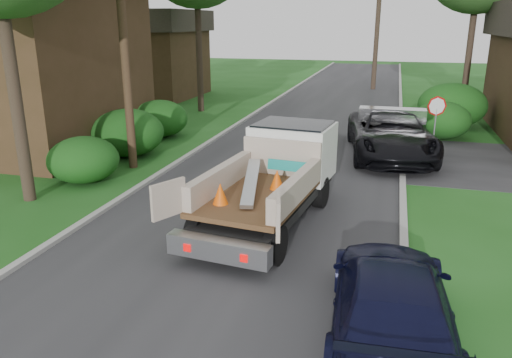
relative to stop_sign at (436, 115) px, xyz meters
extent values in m
plane|color=#1B4F16|center=(-5.20, -9.00, -1.78)|extent=(120.00, 120.00, 0.00)
cube|color=#28282B|center=(-5.20, 1.00, -1.77)|extent=(8.00, 90.00, 0.02)
cube|color=#9E9E99|center=(-9.30, 1.00, -1.72)|extent=(0.20, 90.00, 0.12)
cube|color=#9E9E99|center=(-1.10, 1.00, -1.72)|extent=(0.20, 90.00, 0.12)
cylinder|color=slate|center=(0.00, 0.00, -0.78)|extent=(0.06, 0.06, 2.00)
cylinder|color=#B20A0A|center=(0.00, 0.00, 0.32)|extent=(0.71, 0.32, 0.76)
cylinder|color=#382619|center=(-10.70, -4.00, 3.22)|extent=(0.30, 0.30, 10.00)
cube|color=#3D2B19|center=(-17.20, -2.00, 1.47)|extent=(9.00, 8.00, 6.50)
cube|color=#3D2B19|center=(-18.70, 13.00, 0.47)|extent=(7.00, 7.00, 4.50)
cube|color=#332B26|center=(-18.70, 13.00, 3.42)|extent=(7.56, 7.56, 1.40)
cube|color=#332B26|center=(-18.70, 13.00, 4.12)|extent=(1.05, 7.56, 0.20)
ellipsoid|color=#0F4513|center=(-11.40, -6.00, -1.01)|extent=(2.34, 2.34, 1.53)
ellipsoid|color=#0F4513|center=(-11.70, -2.50, -0.84)|extent=(2.86, 2.86, 1.87)
ellipsoid|color=#0F4513|center=(-12.00, 1.00, -0.93)|extent=(2.60, 2.60, 1.70)
ellipsoid|color=#0F4513|center=(0.60, 4.00, -0.93)|extent=(2.60, 2.60, 1.70)
ellipsoid|color=#0F4513|center=(1.30, 7.00, -0.67)|extent=(3.38, 3.38, 2.21)
cylinder|color=#2D2119|center=(-12.00, -8.00, 2.22)|extent=(0.36, 0.36, 8.00)
cylinder|color=#2D2119|center=(-12.70, 8.00, 2.72)|extent=(0.36, 0.36, 9.00)
cylinder|color=#2D2119|center=(2.30, 11.00, 2.47)|extent=(0.36, 0.36, 8.50)
cylinder|color=#2D2119|center=(-19.20, 4.00, 2.72)|extent=(0.36, 0.36, 9.00)
cylinder|color=#2D2119|center=(-3.20, 21.00, 3.72)|extent=(0.36, 0.36, 11.00)
cylinder|color=black|center=(-5.34, -6.08, -1.32)|extent=(0.41, 0.94, 0.91)
cylinder|color=black|center=(-3.43, -6.30, -1.32)|extent=(0.41, 0.94, 0.91)
cylinder|color=black|center=(-5.79, -9.90, -1.32)|extent=(0.41, 0.94, 0.91)
cylinder|color=black|center=(-3.88, -10.12, -1.32)|extent=(0.41, 0.94, 0.91)
cube|color=black|center=(-4.60, -8.00, -1.15)|extent=(2.69, 6.06, 0.24)
cube|color=white|center=(-4.35, -5.89, -0.26)|extent=(2.42, 2.07, 1.57)
cube|color=black|center=(-4.35, -5.89, 0.30)|extent=(2.25, 1.90, 0.56)
cube|color=#472D19|center=(-4.68, -8.70, -0.77)|extent=(2.63, 3.88, 0.12)
cube|color=beige|center=(-4.47, -6.90, -0.21)|extent=(2.22, 0.36, 1.01)
cube|color=beige|center=(-5.69, -8.59, -0.41)|extent=(0.65, 3.44, 0.61)
cube|color=beige|center=(-3.68, -8.82, -0.41)|extent=(0.65, 3.44, 0.61)
cube|color=silver|center=(-4.93, -10.86, -1.22)|extent=(2.35, 0.62, 0.46)
cube|color=#B20505|center=(-5.61, -10.97, -1.22)|extent=(0.17, 0.06, 0.16)
cube|color=#B20505|center=(-4.30, -11.12, -1.22)|extent=(0.17, 0.06, 0.16)
cube|color=beige|center=(-6.17, -10.56, -0.31)|extent=(0.48, 0.85, 0.81)
cube|color=beige|center=(-3.66, -10.86, -0.31)|extent=(0.29, 0.90, 0.81)
cube|color=silver|center=(-4.87, -8.58, -0.42)|extent=(0.81, 2.63, 0.47)
cone|color=#F2590A|center=(-5.34, -9.54, -0.45)|extent=(0.40, 0.40, 0.51)
cone|color=#F2590A|center=(-4.31, -8.14, -0.45)|extent=(0.40, 0.40, 0.51)
cube|color=#148C84|center=(-4.25, -7.18, -0.35)|extent=(1.12, 0.23, 0.29)
imported|color=black|center=(-1.60, 0.08, -0.87)|extent=(3.95, 6.93, 1.82)
imported|color=black|center=(-1.40, -12.25, -1.06)|extent=(2.27, 5.03, 1.43)
camera|label=1|loc=(-1.64, -19.90, 3.38)|focal=35.00mm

